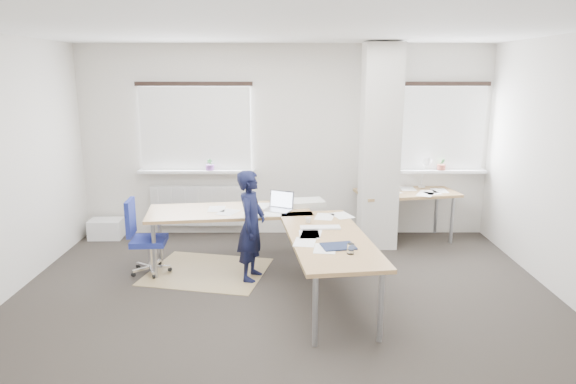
{
  "coord_description": "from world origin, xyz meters",
  "views": [
    {
      "loc": [
        0.03,
        -5.03,
        2.4
      ],
      "look_at": [
        0.04,
        0.9,
        1.01
      ],
      "focal_mm": 32.0,
      "sensor_mm": 36.0,
      "label": 1
    }
  ],
  "objects_px": {
    "desk_main": "(279,224)",
    "task_chair": "(147,252)",
    "desk_side": "(407,194)",
    "person": "(251,226)"
  },
  "relations": [
    {
      "from": "desk_main",
      "to": "task_chair",
      "type": "xyz_separation_m",
      "value": [
        -1.62,
        0.27,
        -0.43
      ]
    },
    {
      "from": "desk_main",
      "to": "desk_side",
      "type": "height_order",
      "value": "desk_side"
    },
    {
      "from": "desk_side",
      "to": "person",
      "type": "distance_m",
      "value": 2.59
    },
    {
      "from": "desk_main",
      "to": "task_chair",
      "type": "distance_m",
      "value": 1.69
    },
    {
      "from": "desk_main",
      "to": "task_chair",
      "type": "bearing_deg",
      "value": 163.2
    },
    {
      "from": "person",
      "to": "desk_main",
      "type": "bearing_deg",
      "value": -90.9
    },
    {
      "from": "desk_side",
      "to": "task_chair",
      "type": "height_order",
      "value": "desk_side"
    },
    {
      "from": "desk_main",
      "to": "desk_side",
      "type": "distance_m",
      "value": 2.38
    },
    {
      "from": "desk_main",
      "to": "task_chair",
      "type": "height_order",
      "value": "desk_main"
    },
    {
      "from": "desk_main",
      "to": "task_chair",
      "type": "relative_size",
      "value": 2.94
    }
  ]
}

